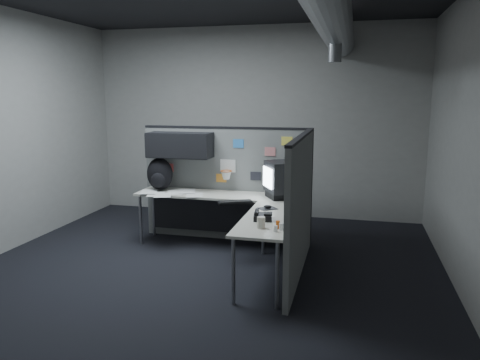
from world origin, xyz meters
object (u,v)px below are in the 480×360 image
(desk, at_px, (231,208))
(monitor, at_px, (284,179))
(phone, at_px, (262,216))
(backpack, at_px, (160,175))
(keyboard, at_px, (235,202))

(desk, bearing_deg, monitor, 22.11)
(phone, height_order, backpack, backpack)
(desk, bearing_deg, phone, -56.36)
(monitor, relative_size, keyboard, 1.26)
(monitor, bearing_deg, keyboard, -121.41)
(desk, bearing_deg, backpack, 163.70)
(monitor, height_order, backpack, monitor)
(monitor, height_order, phone, monitor)
(phone, bearing_deg, keyboard, 126.17)
(desk, bearing_deg, keyboard, -63.57)
(desk, relative_size, backpack, 5.01)
(backpack, bearing_deg, monitor, 3.35)
(monitor, bearing_deg, backpack, -166.81)
(phone, bearing_deg, backpack, 145.08)
(desk, height_order, monitor, monitor)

